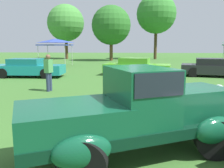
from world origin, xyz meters
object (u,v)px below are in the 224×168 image
object	(u,v)px
spectator_far_side	(49,71)
canopy_tent_left_field	(55,42)
feature_pickup_truck	(136,111)
show_car_charcoal	(211,68)
show_car_teal	(28,68)
show_car_lime	(136,67)

from	to	relation	value
spectator_far_side	canopy_tent_left_field	bearing A→B (deg)	106.93
feature_pickup_truck	show_car_charcoal	xyz separation A→B (m)	(5.14, 12.18, -0.27)
show_car_teal	spectator_far_side	xyz separation A→B (m)	(3.11, -4.63, 0.31)
canopy_tent_left_field	feature_pickup_truck	bearing A→B (deg)	-67.51
show_car_charcoal	feature_pickup_truck	bearing A→B (deg)	-112.88
feature_pickup_truck	canopy_tent_left_field	distance (m)	20.60
feature_pickup_truck	show_car_teal	world-z (taller)	feature_pickup_truck
show_car_teal	canopy_tent_left_field	world-z (taller)	canopy_tent_left_field
show_car_charcoal	show_car_teal	bearing A→B (deg)	-173.37
spectator_far_side	canopy_tent_left_field	world-z (taller)	canopy_tent_left_field
feature_pickup_truck	show_car_charcoal	distance (m)	13.22
show_car_lime	canopy_tent_left_field	bearing A→B (deg)	139.72
show_car_charcoal	canopy_tent_left_field	xyz separation A→B (m)	(-13.00, 6.80, 1.82)
show_car_teal	spectator_far_side	bearing A→B (deg)	-56.11
spectator_far_side	canopy_tent_left_field	xyz separation A→B (m)	(-3.91, 12.85, 1.51)
show_car_teal	canopy_tent_left_field	bearing A→B (deg)	95.56
feature_pickup_truck	spectator_far_side	size ratio (longest dim) A/B	2.63
show_car_lime	show_car_charcoal	world-z (taller)	same
show_car_lime	show_car_teal	bearing A→B (deg)	-168.39
feature_pickup_truck	show_car_lime	world-z (taller)	feature_pickup_truck
show_car_charcoal	spectator_far_side	distance (m)	10.92
feature_pickup_truck	show_car_teal	bearing A→B (deg)	123.26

